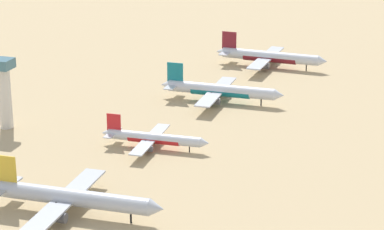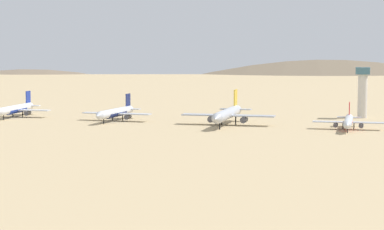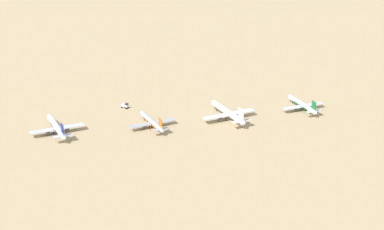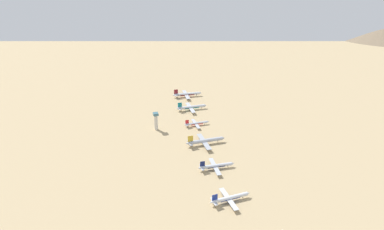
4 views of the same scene
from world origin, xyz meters
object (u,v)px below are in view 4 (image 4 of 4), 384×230
parked_jet_7 (191,107)px  parked_jet_8 (187,94)px  parked_jet_4 (216,166)px  parked_jet_6 (196,123)px  parked_jet_5 (205,141)px  control_tower (156,120)px  parked_jet_3 (230,198)px

parked_jet_7 → parked_jet_8: bearing=82.1°
parked_jet_7 → parked_jet_8: size_ratio=0.96×
parked_jet_4 → parked_jet_6: bearing=85.0°
parked_jet_4 → parked_jet_7: 170.24m
parked_jet_5 → parked_jet_7: (12.69, 111.97, -0.33)m
parked_jet_5 → parked_jet_4: bearing=-95.1°
parked_jet_6 → parked_jet_5: bearing=-94.9°
control_tower → parked_jet_5: bearing=-47.8°
parked_jet_6 → parked_jet_8: parked_jet_8 is taller
parked_jet_4 → parked_jet_5: bearing=84.9°
parked_jet_4 → parked_jet_8: (25.80, 226.64, 0.92)m
parked_jet_3 → parked_jet_5: size_ratio=0.82×
control_tower → parked_jet_3: bearing=-76.2°
parked_jet_4 → parked_jet_7: (17.85, 169.30, 0.74)m
parked_jet_5 → parked_jet_6: bearing=85.1°
parked_jet_5 → control_tower: size_ratio=2.08×
parked_jet_7 → control_tower: (-66.52, -52.67, 9.73)m
parked_jet_6 → parked_jet_7: size_ratio=0.75×
parked_jet_6 → control_tower: control_tower is taller
parked_jet_5 → parked_jet_8: parked_jet_5 is taller
parked_jet_5 → parked_jet_6: 55.60m
parked_jet_6 → parked_jet_8: 115.05m
parked_jet_8 → parked_jet_7: bearing=-97.9°
parked_jet_6 → control_tower: 59.72m
parked_jet_4 → parked_jet_6: size_ratio=1.13×
parked_jet_3 → parked_jet_8: size_ratio=0.83×
parked_jet_5 → parked_jet_6: size_ratio=1.40×
parked_jet_5 → control_tower: control_tower is taller
parked_jet_5 → parked_jet_8: size_ratio=1.02×
parked_jet_4 → parked_jet_5: (5.16, 57.33, 1.07)m
parked_jet_3 → parked_jet_4: 57.62m
parked_jet_3 → parked_jet_7: parked_jet_7 is taller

